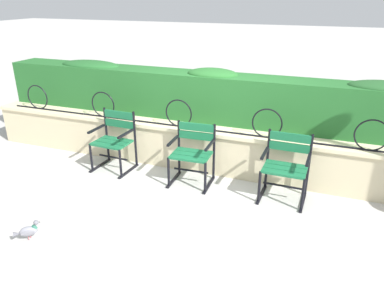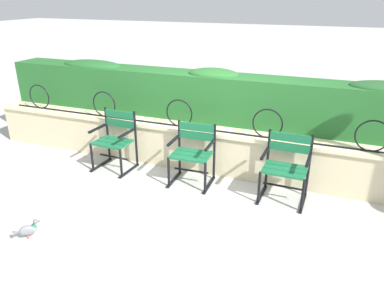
{
  "view_description": "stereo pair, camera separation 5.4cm",
  "coord_description": "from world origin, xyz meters",
  "px_view_note": "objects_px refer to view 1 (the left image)",
  "views": [
    {
      "loc": [
        1.62,
        -4.13,
        2.5
      ],
      "look_at": [
        0.0,
        0.11,
        0.55
      ],
      "focal_mm": 34.92,
      "sensor_mm": 36.0,
      "label": 1
    },
    {
      "loc": [
        1.67,
        -4.11,
        2.5
      ],
      "look_at": [
        0.0,
        0.11,
        0.55
      ],
      "focal_mm": 34.92,
      "sensor_mm": 36.0,
      "label": 2
    }
  ],
  "objects_px": {
    "park_chair_centre": "(193,152)",
    "pigeon_near_chairs": "(28,231)",
    "park_chair_right": "(286,165)",
    "park_chair_left": "(115,139)"
  },
  "relations": [
    {
      "from": "park_chair_centre",
      "to": "pigeon_near_chairs",
      "type": "bearing_deg",
      "value": -121.38
    },
    {
      "from": "park_chair_centre",
      "to": "park_chair_right",
      "type": "distance_m",
      "value": 1.29
    },
    {
      "from": "park_chair_centre",
      "to": "pigeon_near_chairs",
      "type": "relative_size",
      "value": 3.56
    },
    {
      "from": "park_chair_left",
      "to": "pigeon_near_chairs",
      "type": "xyz_separation_m",
      "value": [
        0.08,
        -1.97,
        -0.36
      ]
    },
    {
      "from": "park_chair_left",
      "to": "pigeon_near_chairs",
      "type": "distance_m",
      "value": 2.0
    },
    {
      "from": "pigeon_near_chairs",
      "to": "park_chair_left",
      "type": "bearing_deg",
      "value": 92.41
    },
    {
      "from": "park_chair_right",
      "to": "park_chair_left",
      "type": "bearing_deg",
      "value": 179.79
    },
    {
      "from": "park_chair_left",
      "to": "park_chair_centre",
      "type": "bearing_deg",
      "value": -0.57
    },
    {
      "from": "park_chair_left",
      "to": "park_chair_centre",
      "type": "height_order",
      "value": "park_chair_left"
    },
    {
      "from": "park_chair_left",
      "to": "pigeon_near_chairs",
      "type": "relative_size",
      "value": 3.76
    }
  ]
}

